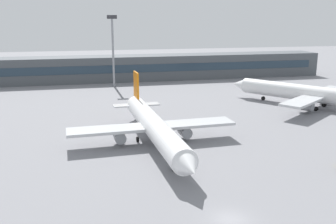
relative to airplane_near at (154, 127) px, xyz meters
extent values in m
plane|color=gray|center=(3.40, 11.90, -3.37)|extent=(400.00, 400.00, 0.00)
cube|color=#4C5156|center=(3.40, 75.56, 1.13)|extent=(152.82, 12.00, 9.00)
cube|color=#263847|center=(3.40, 69.51, 1.58)|extent=(145.18, 0.16, 2.80)
cylinder|color=white|center=(-0.01, 0.29, 0.04)|extent=(5.34, 37.33, 3.93)
cone|color=white|center=(0.77, -20.07, 0.04)|extent=(3.89, 4.46, 3.73)
cone|color=white|center=(-0.78, 20.45, 0.04)|extent=(2.90, 4.03, 2.75)
cube|color=orange|center=(-0.66, 17.33, 4.85)|extent=(0.55, 4.56, 5.69)
cube|color=silver|center=(-0.67, 17.64, 0.25)|extent=(10.44, 3.29, 0.25)
cube|color=silver|center=(-0.05, 1.32, -0.27)|extent=(31.18, 6.14, 0.52)
cylinder|color=gray|center=(-6.25, 1.08, -1.73)|extent=(2.19, 3.38, 2.07)
cylinder|color=gray|center=(6.15, 1.56, -1.73)|extent=(2.19, 3.38, 2.07)
cylinder|color=black|center=(0.49, -12.73, -2.86)|extent=(0.45, 1.05, 1.03)
cylinder|color=black|center=(-2.78, 2.25, -2.86)|extent=(0.45, 1.05, 1.03)
cylinder|color=black|center=(2.60, 2.45, -2.86)|extent=(0.45, 1.05, 1.03)
cylinder|color=white|center=(45.25, 19.85, 0.24)|extent=(26.12, 34.55, 4.16)
cone|color=white|center=(32.80, 37.45, 0.24)|extent=(5.86, 6.01, 3.95)
cube|color=silver|center=(45.88, 18.95, -0.09)|extent=(29.82, 23.23, 0.55)
cylinder|color=gray|center=(51.24, 22.74, -1.63)|extent=(3.81, 4.12, 2.19)
cylinder|color=gray|center=(40.52, 15.17, -1.63)|extent=(3.81, 4.12, 2.19)
cylinder|color=black|center=(37.29, 31.10, -2.83)|extent=(0.99, 1.15, 1.09)
cylinder|color=black|center=(48.83, 19.70, -2.83)|extent=(0.99, 1.15, 1.09)
cylinder|color=black|center=(44.19, 16.42, -2.83)|extent=(0.99, 1.15, 1.09)
cylinder|color=gray|center=(-1.58, 62.61, 7.74)|extent=(0.70, 0.70, 22.23)
cube|color=#333338|center=(-1.58, 62.61, 19.46)|extent=(3.20, 0.80, 1.20)
camera|label=1|loc=(-12.59, -65.18, 19.25)|focal=40.79mm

